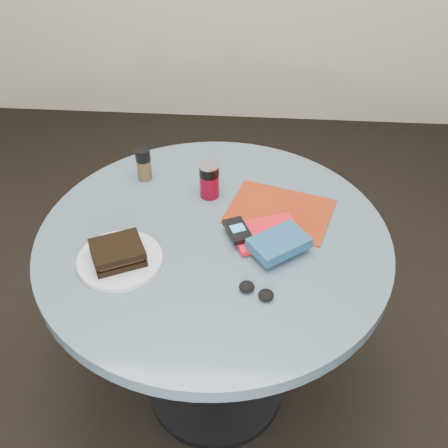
# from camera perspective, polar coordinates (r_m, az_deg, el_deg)

# --- Properties ---
(ground) EXTENTS (4.00, 4.00, 0.00)m
(ground) POSITION_cam_1_polar(r_m,az_deg,el_deg) (2.15, -0.83, -16.38)
(ground) COLOR black
(ground) RESTS_ON ground
(table) EXTENTS (1.00, 1.00, 0.75)m
(table) POSITION_cam_1_polar(r_m,az_deg,el_deg) (1.69, -1.02, -5.45)
(table) COLOR black
(table) RESTS_ON ground
(plate) EXTENTS (0.24, 0.24, 0.01)m
(plate) POSITION_cam_1_polar(r_m,az_deg,el_deg) (1.53, -10.53, -3.62)
(plate) COLOR silver
(plate) RESTS_ON table
(sandwich) EXTENTS (0.17, 0.16, 0.05)m
(sandwich) POSITION_cam_1_polar(r_m,az_deg,el_deg) (1.50, -10.76, -2.87)
(sandwich) COLOR black
(sandwich) RESTS_ON plate
(soda_can) EXTENTS (0.08, 0.08, 0.11)m
(soda_can) POSITION_cam_1_polar(r_m,az_deg,el_deg) (1.69, -1.50, 4.47)
(soda_can) COLOR maroon
(soda_can) RESTS_ON table
(pepper_grinder) EXTENTS (0.06, 0.06, 0.11)m
(pepper_grinder) POSITION_cam_1_polar(r_m,az_deg,el_deg) (1.79, -8.16, 6.07)
(pepper_grinder) COLOR #46361E
(pepper_grinder) RESTS_ON table
(magazine) EXTENTS (0.35, 0.30, 0.01)m
(magazine) POSITION_cam_1_polar(r_m,az_deg,el_deg) (1.67, 5.67, 1.28)
(magazine) COLOR maroon
(magazine) RESTS_ON table
(red_book) EXTENTS (0.22, 0.18, 0.02)m
(red_book) POSITION_cam_1_polar(r_m,az_deg,el_deg) (1.58, 4.32, -0.96)
(red_book) COLOR red
(red_book) RESTS_ON magazine
(novel) EXTENTS (0.18, 0.17, 0.03)m
(novel) POSITION_cam_1_polar(r_m,az_deg,el_deg) (1.51, 5.61, -1.96)
(novel) COLOR navy
(novel) RESTS_ON red_book
(mp3_player) EXTENTS (0.09, 0.11, 0.02)m
(mp3_player) POSITION_cam_1_polar(r_m,az_deg,el_deg) (1.56, 1.39, -0.65)
(mp3_player) COLOR black
(mp3_player) RESTS_ON red_book
(headphones) EXTENTS (0.10, 0.08, 0.02)m
(headphones) POSITION_cam_1_polar(r_m,az_deg,el_deg) (1.42, 3.30, -6.80)
(headphones) COLOR black
(headphones) RESTS_ON table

